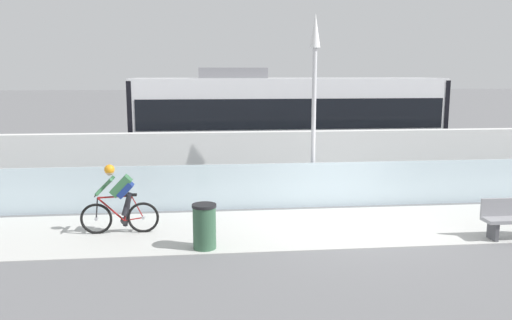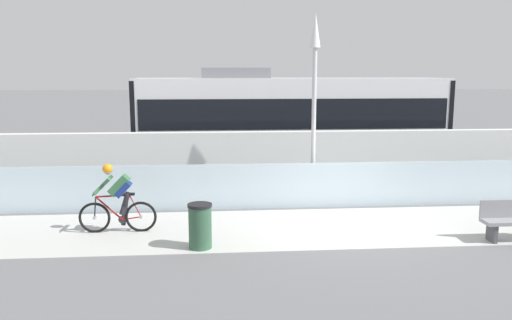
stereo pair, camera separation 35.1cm
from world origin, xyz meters
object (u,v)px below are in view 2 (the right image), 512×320
Objects in this scene: tram at (290,121)px; trash_bin at (200,226)px; lamp_post_antenna at (314,86)px; cyclist_on_bike at (117,199)px.

tram is 8.77m from trash_bin.
lamp_post_antenna is 5.42× the size of trash_bin.
cyclist_on_bike is 0.34× the size of lamp_post_antenna.
trash_bin is (-3.06, -8.10, -1.41)m from tram.
cyclist_on_bike is (-4.98, -6.85, -1.11)m from tram.
lamp_post_antenna reaches higher than cyclist_on_bike.
tram is 8.54m from cyclist_on_bike.
trash_bin is (-3.02, -3.40, -2.81)m from lamp_post_antenna.
tram is at bearing 89.51° from lamp_post_antenna.
lamp_post_antenna is at bearing 23.54° from cyclist_on_bike.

